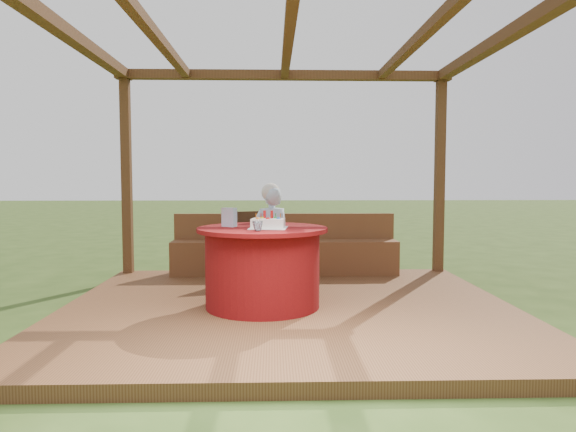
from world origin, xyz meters
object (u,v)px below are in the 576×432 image
object	(u,v)px
chair	(256,243)
birthday_cake	(268,223)
elderly_woman	(271,236)
drinking_glass	(258,226)
table	(263,267)
bench	(285,254)
gift_bag	(229,217)

from	to	relation	value
chair	birthday_cake	distance (m)	1.48
elderly_woman	chair	bearing A→B (deg)	108.27
drinking_glass	table	bearing A→B (deg)	84.54
bench	elderly_woman	size ratio (longest dim) A/B	2.45
elderly_woman	gift_bag	xyz separation A→B (m)	(-0.41, -0.66, 0.26)
gift_bag	chair	bearing A→B (deg)	103.04
elderly_woman	gift_bag	distance (m)	0.82
table	chair	size ratio (longest dim) A/B	1.48
table	chair	world-z (taller)	chair
gift_bag	drinking_glass	bearing A→B (deg)	-33.78
gift_bag	drinking_glass	size ratio (longest dim) A/B	1.93
elderly_woman	table	bearing A→B (deg)	-96.14
bench	table	xyz separation A→B (m)	(-0.26, -1.79, 0.14)
table	birthday_cake	size ratio (longest dim) A/B	3.26
chair	bench	bearing A→B (deg)	51.40
birthday_cake	chair	bearing A→B (deg)	96.82
bench	drinking_glass	world-z (taller)	drinking_glass
chair	gift_bag	world-z (taller)	gift_bag
gift_bag	elderly_woman	bearing A→B (deg)	81.05
table	birthday_cake	distance (m)	0.45
table	chair	bearing A→B (deg)	94.85
bench	birthday_cake	bearing A→B (deg)	-96.16
bench	chair	xyz separation A→B (m)	(-0.37, -0.47, 0.21)
chair	gift_bag	distance (m)	1.33
table	elderly_woman	xyz separation A→B (m)	(0.08, 0.74, 0.22)
chair	table	bearing A→B (deg)	-85.15
gift_bag	drinking_glass	world-z (taller)	gift_bag
gift_bag	drinking_glass	distance (m)	0.55
chair	elderly_woman	xyz separation A→B (m)	(0.19, -0.58, 0.15)
chair	drinking_glass	xyz separation A→B (m)	(0.08, -1.70, 0.36)
birthday_cake	gift_bag	xyz separation A→B (m)	(-0.39, 0.18, 0.04)
table	gift_bag	xyz separation A→B (m)	(-0.33, 0.08, 0.48)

